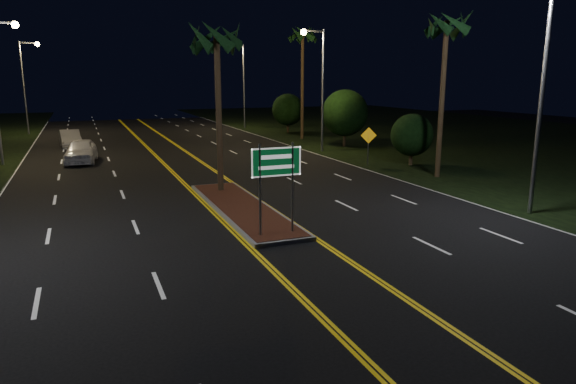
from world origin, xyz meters
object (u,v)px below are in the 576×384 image
shrub_mid (345,113)px  streetlight_left_far (27,77)px  highway_sign (276,170)px  car_far (70,137)px  streetlight_right_near (537,74)px  palm_right_near (447,26)px  streetlight_right_mid (318,76)px  shrub_near (412,135)px  palm_right_far (303,36)px  car_near (81,149)px  streetlight_right_far (240,77)px  palm_median (217,39)px  shrub_far (288,110)px  warning_sign (368,141)px  median_island (242,208)px

shrub_mid → streetlight_left_far: bearing=140.9°
highway_sign → car_far: bearing=103.5°
streetlight_left_far → streetlight_right_near: size_ratio=1.00×
car_far → highway_sign: bearing=-81.1°
highway_sign → palm_right_near: size_ratio=0.34×
streetlight_right_mid → highway_sign: bearing=-118.9°
shrub_near → car_far: shrub_near is taller
shrub_mid → car_far: size_ratio=0.95×
palm_right_far → car_near: size_ratio=1.87×
streetlight_right_far → palm_right_near: palm_right_near is taller
streetlight_left_far → palm_median: (10.61, -33.50, 1.62)m
highway_sign → palm_right_near: bearing=30.0°
highway_sign → streetlight_right_mid: 22.18m
streetlight_right_near → shrub_mid: size_ratio=1.95×
streetlight_left_far → palm_right_far: size_ratio=0.87×
palm_right_far → streetlight_left_far: bearing=149.1°
streetlight_right_far → shrub_far: size_ratio=2.27×
highway_sign → warning_sign: size_ratio=1.30×
highway_sign → shrub_far: (13.80, 33.20, -0.07)m
highway_sign → car_near: (-6.23, 20.29, -1.49)m
shrub_near → car_far: bearing=138.9°
streetlight_right_near → streetlight_right_mid: same height
palm_right_far → shrub_mid: palm_right_far is taller
median_island → shrub_far: 32.19m
palm_right_near → shrub_mid: 15.11m
palm_right_far → car_far: size_ratio=2.12×
palm_right_far → shrub_near: size_ratio=3.12×
shrub_near → highway_sign: bearing=-140.3°
streetlight_right_near → shrub_mid: 22.45m
palm_median → warning_sign: size_ratio=3.38×
warning_sign → highway_sign: bearing=-116.0°
car_far → warning_sign: 24.63m
median_island → streetlight_right_near: (10.61, -5.00, 5.57)m
shrub_mid → car_far: (-20.99, 7.86, -1.92)m
streetlight_right_far → shrub_far: bearing=-62.0°
streetlight_left_far → streetlight_right_near: 47.06m
streetlight_right_mid → streetlight_right_far: bearing=90.0°
highway_sign → streetlight_right_far: bearing=74.9°
highway_sign → streetlight_right_mid: (10.61, 19.20, 3.25)m
median_island → palm_right_near: size_ratio=1.10×
median_island → streetlight_left_far: streetlight_left_far is taller
median_island → shrub_far: (13.80, 29.00, 2.25)m
palm_median → shrub_near: (13.50, 3.50, -5.33)m
streetlight_left_far → car_near: 21.89m
streetlight_right_near → car_far: (-17.60, 29.86, -4.85)m
shrub_near → warning_sign: (-2.64, 0.91, -0.35)m
palm_right_near → warning_sign: 8.40m
shrub_near → streetlight_left_far: bearing=128.8°
palm_right_far → palm_median: bearing=-123.3°
streetlight_right_near → palm_right_near: size_ratio=0.97×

